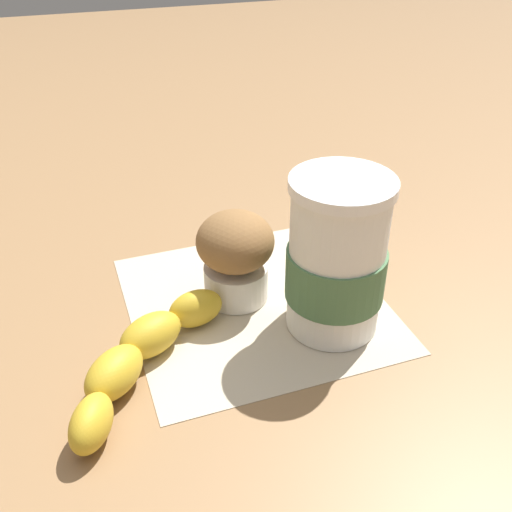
% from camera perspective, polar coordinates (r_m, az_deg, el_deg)
% --- Properties ---
extents(ground_plane, '(3.00, 3.00, 0.00)m').
position_cam_1_polar(ground_plane, '(0.62, 0.00, -4.54)').
color(ground_plane, '#936D47').
extents(paper_napkin, '(0.26, 0.26, 0.00)m').
position_cam_1_polar(paper_napkin, '(0.62, 0.00, -4.49)').
color(paper_napkin, beige).
rests_on(paper_napkin, ground_plane).
extents(coffee_cup, '(0.09, 0.09, 0.15)m').
position_cam_1_polar(coffee_cup, '(0.55, 7.67, -0.41)').
color(coffee_cup, white).
rests_on(coffee_cup, paper_napkin).
extents(muffin, '(0.08, 0.08, 0.10)m').
position_cam_1_polar(muffin, '(0.59, -1.97, 0.20)').
color(muffin, white).
rests_on(muffin, paper_napkin).
extents(banana, '(0.16, 0.16, 0.04)m').
position_cam_1_polar(banana, '(0.54, -11.02, -9.31)').
color(banana, gold).
rests_on(banana, paper_napkin).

